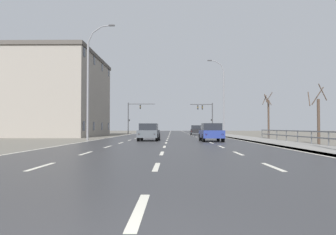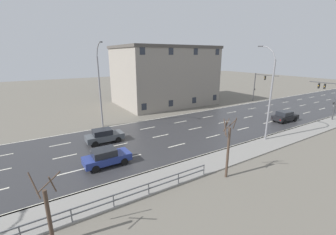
{
  "view_description": "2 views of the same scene",
  "coord_description": "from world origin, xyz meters",
  "px_view_note": "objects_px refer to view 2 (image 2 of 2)",
  "views": [
    {
      "loc": [
        0.47,
        -2.93,
        1.21
      ],
      "look_at": [
        -0.24,
        56.12,
        2.95
      ],
      "focal_mm": 36.49,
      "sensor_mm": 36.0,
      "label": 1
    },
    {
      "loc": [
        22.01,
        21.74,
        9.55
      ],
      "look_at": [
        0.0,
        35.46,
        2.2
      ],
      "focal_mm": 23.59,
      "sensor_mm": 36.0,
      "label": 2
    }
  ],
  "objects_px": {
    "street_lamp_left_bank": "(100,87)",
    "car_near_right": "(106,157)",
    "traffic_signal_right": "(329,94)",
    "car_near_left": "(285,116)",
    "brick_building": "(164,75)",
    "traffic_signal_left": "(259,83)",
    "street_lamp_midground": "(269,96)",
    "car_mid_centre": "(104,136)"
  },
  "relations": [
    {
      "from": "car_near_right",
      "to": "brick_building",
      "type": "distance_m",
      "value": 27.78
    },
    {
      "from": "traffic_signal_right",
      "to": "car_near_right",
      "type": "relative_size",
      "value": 1.39
    },
    {
      "from": "street_lamp_left_bank",
      "to": "car_mid_centre",
      "type": "xyz_separation_m",
      "value": [
        5.8,
        -1.51,
        -4.63
      ]
    },
    {
      "from": "street_lamp_midground",
      "to": "car_mid_centre",
      "type": "distance_m",
      "value": 19.0
    },
    {
      "from": "street_lamp_left_bank",
      "to": "car_near_right",
      "type": "xyz_separation_m",
      "value": [
        11.28,
        -2.92,
        -4.63
      ]
    },
    {
      "from": "street_lamp_midground",
      "to": "car_near_left",
      "type": "height_order",
      "value": "street_lamp_midground"
    },
    {
      "from": "traffic_signal_left",
      "to": "brick_building",
      "type": "bearing_deg",
      "value": -119.27
    },
    {
      "from": "street_lamp_midground",
      "to": "traffic_signal_left",
      "type": "relative_size",
      "value": 1.78
    },
    {
      "from": "street_lamp_left_bank",
      "to": "car_near_right",
      "type": "relative_size",
      "value": 2.7
    },
    {
      "from": "traffic_signal_left",
      "to": "car_near_left",
      "type": "distance_m",
      "value": 14.63
    },
    {
      "from": "traffic_signal_left",
      "to": "car_near_right",
      "type": "relative_size",
      "value": 1.44
    },
    {
      "from": "traffic_signal_right",
      "to": "car_near_right",
      "type": "distance_m",
      "value": 33.68
    },
    {
      "from": "car_near_left",
      "to": "car_mid_centre",
      "type": "bearing_deg",
      "value": -100.03
    },
    {
      "from": "traffic_signal_left",
      "to": "car_near_right",
      "type": "bearing_deg",
      "value": -73.0
    },
    {
      "from": "street_lamp_midground",
      "to": "brick_building",
      "type": "height_order",
      "value": "brick_building"
    },
    {
      "from": "street_lamp_left_bank",
      "to": "brick_building",
      "type": "height_order",
      "value": "brick_building"
    },
    {
      "from": "street_lamp_midground",
      "to": "car_near_left",
      "type": "distance_m",
      "value": 10.61
    },
    {
      "from": "car_near_left",
      "to": "car_near_right",
      "type": "xyz_separation_m",
      "value": [
        -0.56,
        -26.66,
        0.0
      ]
    },
    {
      "from": "street_lamp_midground",
      "to": "car_near_right",
      "type": "distance_m",
      "value": 18.41
    },
    {
      "from": "car_near_left",
      "to": "car_mid_centre",
      "type": "xyz_separation_m",
      "value": [
        -6.04,
        -25.25,
        0.0
      ]
    },
    {
      "from": "street_lamp_left_bank",
      "to": "traffic_signal_left",
      "type": "distance_m",
      "value": 32.45
    },
    {
      "from": "traffic_signal_right",
      "to": "car_near_right",
      "type": "xyz_separation_m",
      "value": [
        -3.04,
        -33.4,
        -3.11
      ]
    },
    {
      "from": "traffic_signal_left",
      "to": "car_near_right",
      "type": "distance_m",
      "value": 37.08
    },
    {
      "from": "traffic_signal_left",
      "to": "car_mid_centre",
      "type": "height_order",
      "value": "traffic_signal_left"
    },
    {
      "from": "street_lamp_midground",
      "to": "brick_building",
      "type": "relative_size",
      "value": 0.58
    },
    {
      "from": "traffic_signal_left",
      "to": "car_mid_centre",
      "type": "xyz_separation_m",
      "value": [
        5.32,
        -33.92,
        -3.13
      ]
    },
    {
      "from": "street_lamp_left_bank",
      "to": "traffic_signal_right",
      "type": "height_order",
      "value": "street_lamp_left_bank"
    },
    {
      "from": "street_lamp_left_bank",
      "to": "car_near_right",
      "type": "bearing_deg",
      "value": -14.52
    },
    {
      "from": "car_near_right",
      "to": "traffic_signal_right",
      "type": "bearing_deg",
      "value": 83.87
    },
    {
      "from": "street_lamp_midground",
      "to": "street_lamp_left_bank",
      "type": "relative_size",
      "value": 0.95
    },
    {
      "from": "street_lamp_midground",
      "to": "traffic_signal_left",
      "type": "xyz_separation_m",
      "value": [
        -14.41,
        17.83,
        -1.26
      ]
    },
    {
      "from": "car_near_left",
      "to": "brick_building",
      "type": "xyz_separation_m",
      "value": [
        -20.92,
        -8.39,
        4.83
      ]
    },
    {
      "from": "street_lamp_midground",
      "to": "traffic_signal_right",
      "type": "xyz_separation_m",
      "value": [
        -0.58,
        15.9,
        -1.29
      ]
    },
    {
      "from": "street_lamp_midground",
      "to": "car_near_right",
      "type": "xyz_separation_m",
      "value": [
        -3.61,
        -17.5,
        -4.4
      ]
    },
    {
      "from": "car_near_right",
      "to": "brick_building",
      "type": "height_order",
      "value": "brick_building"
    },
    {
      "from": "street_lamp_left_bank",
      "to": "traffic_signal_right",
      "type": "distance_m",
      "value": 33.71
    },
    {
      "from": "traffic_signal_right",
      "to": "car_near_right",
      "type": "height_order",
      "value": "traffic_signal_right"
    },
    {
      "from": "car_near_left",
      "to": "brick_building",
      "type": "distance_m",
      "value": 23.05
    },
    {
      "from": "street_lamp_left_bank",
      "to": "car_near_left",
      "type": "bearing_deg",
      "value": 63.49
    },
    {
      "from": "traffic_signal_right",
      "to": "car_mid_centre",
      "type": "bearing_deg",
      "value": -104.92
    },
    {
      "from": "traffic_signal_left",
      "to": "car_mid_centre",
      "type": "distance_m",
      "value": 34.47
    },
    {
      "from": "car_near_right",
      "to": "brick_building",
      "type": "relative_size",
      "value": 0.22
    }
  ]
}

